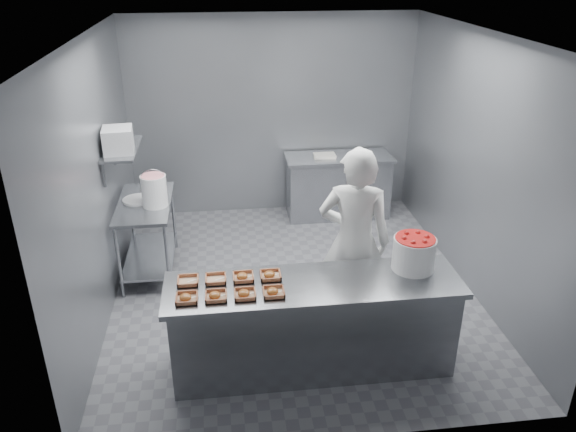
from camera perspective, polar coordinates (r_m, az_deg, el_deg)
The scene contains 24 objects.
floor at distance 6.51m, azimuth 0.53°, elevation -7.26°, with size 4.50×4.50×0.00m, color #4C4C51.
ceiling at distance 5.54m, azimuth 0.65°, elevation 17.98°, with size 4.50×4.50×0.00m, color white.
wall_back at distance 8.01m, azimuth -1.59°, elevation 10.03°, with size 4.00×0.04×2.80m, color slate.
wall_left at distance 5.97m, azimuth -18.84°, elevation 3.25°, with size 0.04×4.50×2.80m, color slate.
wall_right at distance 6.45m, azimuth 18.56°, elevation 4.88°, with size 0.04×4.50×2.80m, color slate.
service_counter at distance 5.16m, azimuth 2.56°, elevation -11.00°, with size 2.60×0.70×0.90m.
prep_table at distance 6.77m, azimuth -14.13°, elevation -1.02°, with size 0.60×1.20×0.90m.
back_counter at distance 8.12m, azimuth 5.08°, elevation 3.09°, with size 1.50×0.60×0.90m.
wall_shelf at distance 6.44m, azimuth -16.52°, elevation 6.57°, with size 0.35×0.90×0.03m, color slate.
tray_0 at distance 4.74m, azimuth -10.29°, elevation -8.18°, with size 0.19×0.18×0.06m.
tray_1 at distance 4.72m, azimuth -7.36°, elevation -8.05°, with size 0.19×0.18×0.06m.
tray_2 at distance 4.72m, azimuth -4.42°, elevation -7.89°, with size 0.19×0.18×0.06m.
tray_3 at distance 4.74m, azimuth -1.50°, elevation -7.72°, with size 0.19×0.18×0.06m.
tray_4 at distance 4.97m, azimuth -10.13°, elevation -6.48°, with size 0.19×0.18×0.04m.
tray_5 at distance 4.96m, azimuth -7.35°, elevation -6.35°, with size 0.19×0.18×0.04m.
tray_6 at distance 4.96m, azimuth -4.60°, elevation -6.18°, with size 0.19×0.18×0.06m.
tray_7 at distance 4.97m, azimuth -1.82°, elevation -6.01°, with size 0.19×0.18×0.06m.
worker at distance 5.48m, azimuth 6.74°, elevation -2.58°, with size 0.70×0.46×1.92m, color silver.
strawberry_tub at distance 5.15m, azimuth 12.67°, elevation -3.62°, with size 0.38×0.38×0.31m.
glaze_bucket at distance 6.45m, azimuth -13.45°, elevation 2.59°, with size 0.30×0.28×0.44m.
bucket_lid at distance 6.70m, azimuth -15.05°, elevation 1.61°, with size 0.34×0.34×0.03m, color white.
rag at distance 6.76m, azimuth -13.17°, elevation 2.01°, with size 0.14×0.12×0.02m, color #CCB28C.
appliance at distance 6.26m, azimuth -16.87°, elevation 7.40°, with size 0.31×0.35×0.26m, color gray.
paper_stack at distance 7.92m, azimuth 3.74°, elevation 6.14°, with size 0.30×0.22×0.04m, color silver.
Camera 1 is at (-0.74, -5.45, 3.50)m, focal length 35.00 mm.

